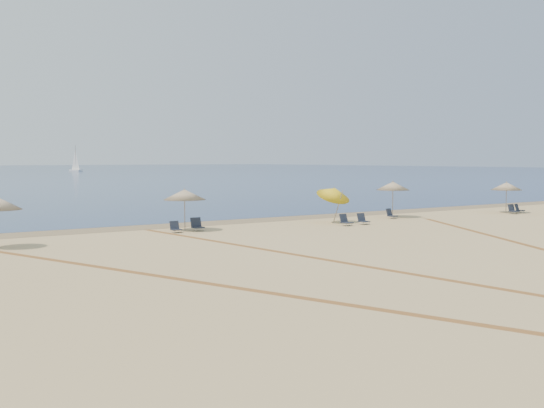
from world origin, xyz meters
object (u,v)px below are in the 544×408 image
(umbrella_4, at_px, (393,186))
(chair_9, at_px, (519,209))
(umbrella_2, at_px, (185,195))
(sailboat_1, at_px, (76,163))
(umbrella_5, at_px, (507,186))
(chair_4, at_px, (197,225))
(chair_5, at_px, (345,221))
(chair_3, at_px, (175,228))
(chair_8, at_px, (513,210))
(chair_6, at_px, (363,219))
(umbrella_3, at_px, (334,192))
(chair_7, at_px, (391,214))

(umbrella_4, distance_m, chair_9, 10.49)
(umbrella_2, height_order, sailboat_1, sailboat_1)
(umbrella_5, xyz_separation_m, chair_4, (-23.56, 1.81, -1.59))
(umbrella_4, bearing_deg, chair_5, -158.54)
(chair_3, xyz_separation_m, chair_4, (1.32, 0.14, 0.04))
(chair_3, xyz_separation_m, chair_5, (9.64, -2.18, 0.03))
(umbrella_5, xyz_separation_m, chair_8, (-0.29, -0.77, -1.61))
(chair_5, xyz_separation_m, chair_8, (14.95, -0.26, -0.00))
(chair_9, bearing_deg, umbrella_2, 157.42)
(umbrella_4, height_order, chair_5, umbrella_4)
(umbrella_2, height_order, chair_6, umbrella_2)
(chair_5, bearing_deg, chair_9, -6.30)
(chair_4, xyz_separation_m, chair_6, (9.65, -2.31, -0.02))
(umbrella_2, relative_size, sailboat_1, 0.27)
(umbrella_2, distance_m, chair_3, 1.92)
(umbrella_4, xyz_separation_m, chair_6, (-4.64, -2.33, -1.79))
(umbrella_3, xyz_separation_m, chair_6, (0.90, -1.56, -1.55))
(umbrella_4, relative_size, chair_8, 3.46)
(chair_5, bearing_deg, chair_7, 12.64)
(chair_4, bearing_deg, chair_5, -12.91)
(chair_5, bearing_deg, sailboat_1, 72.37)
(umbrella_2, relative_size, chair_8, 3.26)
(umbrella_2, xyz_separation_m, chair_8, (23.81, -2.96, -1.64))
(chair_9, bearing_deg, chair_8, 178.70)
(chair_8, height_order, chair_9, chair_8)
(umbrella_5, distance_m, chair_8, 1.81)
(sailboat_1, bearing_deg, umbrella_4, -114.77)
(umbrella_4, relative_size, chair_6, 3.72)
(chair_3, relative_size, chair_7, 0.84)
(chair_3, bearing_deg, umbrella_5, -1.95)
(chair_4, xyz_separation_m, chair_8, (23.27, -2.58, -0.01))
(chair_4, relative_size, chair_8, 1.01)
(chair_4, height_order, chair_9, chair_4)
(umbrella_2, relative_size, chair_5, 3.20)
(umbrella_5, relative_size, sailboat_1, 0.27)
(umbrella_2, distance_m, umbrella_5, 24.19)
(chair_3, bearing_deg, chair_6, -9.27)
(chair_4, bearing_deg, umbrella_3, -2.19)
(umbrella_3, bearing_deg, umbrella_4, 7.92)
(umbrella_2, bearing_deg, umbrella_5, -5.20)
(chair_4, height_order, chair_7, chair_4)
(umbrella_3, height_order, chair_3, umbrella_3)
(umbrella_4, xyz_separation_m, chair_7, (-0.63, -0.50, -1.79))
(chair_4, relative_size, chair_5, 0.99)
(umbrella_5, xyz_separation_m, chair_7, (-9.90, 1.34, -1.62))
(chair_7, bearing_deg, umbrella_4, 26.07)
(umbrella_5, distance_m, chair_5, 15.33)
(umbrella_2, xyz_separation_m, chair_9, (24.90, -2.66, -1.65))
(chair_4, distance_m, chair_7, 13.66)
(umbrella_2, height_order, chair_8, umbrella_2)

